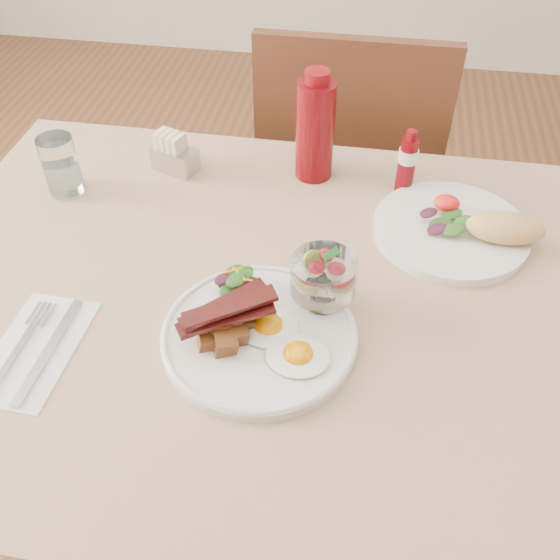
{
  "coord_description": "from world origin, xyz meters",
  "views": [
    {
      "loc": [
        0.05,
        -0.66,
        1.44
      ],
      "look_at": [
        -0.06,
        -0.03,
        0.82
      ],
      "focal_mm": 40.0,
      "sensor_mm": 36.0,
      "label": 1
    }
  ],
  "objects_px": {
    "fruit_cup": "(323,277)",
    "table": "(318,338)",
    "hot_sauce_bottle": "(407,162)",
    "water_glass": "(62,168)",
    "ketchup_bottle": "(315,129)",
    "sugar_caddy": "(174,155)",
    "chair_far": "(347,177)",
    "main_plate": "(259,336)",
    "second_plate": "(464,228)"
  },
  "relations": [
    {
      "from": "hot_sauce_bottle",
      "to": "sugar_caddy",
      "type": "xyz_separation_m",
      "value": [
        -0.44,
        -0.0,
        -0.03
      ]
    },
    {
      "from": "table",
      "to": "water_glass",
      "type": "bearing_deg",
      "value": 157.55
    },
    {
      "from": "chair_far",
      "to": "ketchup_bottle",
      "type": "bearing_deg",
      "value": -99.19
    },
    {
      "from": "table",
      "to": "ketchup_bottle",
      "type": "distance_m",
      "value": 0.39
    },
    {
      "from": "fruit_cup",
      "to": "hot_sauce_bottle",
      "type": "height_order",
      "value": "hot_sauce_bottle"
    },
    {
      "from": "ketchup_bottle",
      "to": "water_glass",
      "type": "relative_size",
      "value": 1.91
    },
    {
      "from": "chair_far",
      "to": "fruit_cup",
      "type": "height_order",
      "value": "chair_far"
    },
    {
      "from": "chair_far",
      "to": "hot_sauce_bottle",
      "type": "bearing_deg",
      "value": -71.78
    },
    {
      "from": "chair_far",
      "to": "water_glass",
      "type": "xyz_separation_m",
      "value": [
        -0.5,
        -0.46,
        0.28
      ]
    },
    {
      "from": "ketchup_bottle",
      "to": "chair_far",
      "type": "bearing_deg",
      "value": 80.81
    },
    {
      "from": "table",
      "to": "ketchup_bottle",
      "type": "xyz_separation_m",
      "value": [
        -0.05,
        0.33,
        0.19
      ]
    },
    {
      "from": "table",
      "to": "ketchup_bottle",
      "type": "height_order",
      "value": "ketchup_bottle"
    },
    {
      "from": "fruit_cup",
      "to": "water_glass",
      "type": "relative_size",
      "value": 0.89
    },
    {
      "from": "main_plate",
      "to": "second_plate",
      "type": "relative_size",
      "value": 0.99
    },
    {
      "from": "table",
      "to": "main_plate",
      "type": "xyz_separation_m",
      "value": [
        -0.08,
        -0.09,
        0.1
      ]
    },
    {
      "from": "second_plate",
      "to": "chair_far",
      "type": "bearing_deg",
      "value": 114.88
    },
    {
      "from": "main_plate",
      "to": "fruit_cup",
      "type": "relative_size",
      "value": 2.9
    },
    {
      "from": "table",
      "to": "ketchup_bottle",
      "type": "relative_size",
      "value": 6.39
    },
    {
      "from": "ketchup_bottle",
      "to": "sugar_caddy",
      "type": "relative_size",
      "value": 2.2
    },
    {
      "from": "water_glass",
      "to": "table",
      "type": "bearing_deg",
      "value": -22.45
    },
    {
      "from": "table",
      "to": "main_plate",
      "type": "distance_m",
      "value": 0.16
    },
    {
      "from": "main_plate",
      "to": "water_glass",
      "type": "height_order",
      "value": "water_glass"
    },
    {
      "from": "chair_far",
      "to": "hot_sauce_bottle",
      "type": "height_order",
      "value": "chair_far"
    },
    {
      "from": "sugar_caddy",
      "to": "table",
      "type": "bearing_deg",
      "value": -24.37
    },
    {
      "from": "ketchup_bottle",
      "to": "water_glass",
      "type": "distance_m",
      "value": 0.46
    },
    {
      "from": "hot_sauce_bottle",
      "to": "ketchup_bottle",
      "type": "bearing_deg",
      "value": 171.87
    },
    {
      "from": "fruit_cup",
      "to": "ketchup_bottle",
      "type": "bearing_deg",
      "value": 99.25
    },
    {
      "from": "main_plate",
      "to": "table",
      "type": "bearing_deg",
      "value": 50.96
    },
    {
      "from": "fruit_cup",
      "to": "hot_sauce_bottle",
      "type": "relative_size",
      "value": 0.78
    },
    {
      "from": "ketchup_bottle",
      "to": "second_plate",
      "type": "bearing_deg",
      "value": -27.62
    },
    {
      "from": "chair_far",
      "to": "second_plate",
      "type": "xyz_separation_m",
      "value": [
        0.22,
        -0.47,
        0.24
      ]
    },
    {
      "from": "table",
      "to": "sugar_caddy",
      "type": "bearing_deg",
      "value": 136.27
    },
    {
      "from": "table",
      "to": "fruit_cup",
      "type": "bearing_deg",
      "value": -78.79
    },
    {
      "from": "hot_sauce_bottle",
      "to": "water_glass",
      "type": "height_order",
      "value": "hot_sauce_bottle"
    },
    {
      "from": "chair_far",
      "to": "main_plate",
      "type": "bearing_deg",
      "value": -95.76
    },
    {
      "from": "chair_far",
      "to": "water_glass",
      "type": "bearing_deg",
      "value": -137.27
    },
    {
      "from": "fruit_cup",
      "to": "hot_sauce_bottle",
      "type": "distance_m",
      "value": 0.35
    },
    {
      "from": "chair_far",
      "to": "main_plate",
      "type": "relative_size",
      "value": 3.32
    },
    {
      "from": "main_plate",
      "to": "sugar_caddy",
      "type": "height_order",
      "value": "sugar_caddy"
    },
    {
      "from": "water_glass",
      "to": "fruit_cup",
      "type": "bearing_deg",
      "value": -24.27
    },
    {
      "from": "sugar_caddy",
      "to": "water_glass",
      "type": "bearing_deg",
      "value": -131.45
    },
    {
      "from": "table",
      "to": "sugar_caddy",
      "type": "relative_size",
      "value": 14.08
    },
    {
      "from": "second_plate",
      "to": "hot_sauce_bottle",
      "type": "bearing_deg",
      "value": 130.91
    },
    {
      "from": "water_glass",
      "to": "second_plate",
      "type": "bearing_deg",
      "value": -1.22
    },
    {
      "from": "main_plate",
      "to": "ketchup_bottle",
      "type": "distance_m",
      "value": 0.44
    },
    {
      "from": "hot_sauce_bottle",
      "to": "main_plate",
      "type": "bearing_deg",
      "value": -115.65
    },
    {
      "from": "fruit_cup",
      "to": "table",
      "type": "bearing_deg",
      "value": 101.21
    },
    {
      "from": "table",
      "to": "fruit_cup",
      "type": "height_order",
      "value": "fruit_cup"
    },
    {
      "from": "sugar_caddy",
      "to": "ketchup_bottle",
      "type": "bearing_deg",
      "value": 25.46
    },
    {
      "from": "main_plate",
      "to": "water_glass",
      "type": "distance_m",
      "value": 0.52
    }
  ]
}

